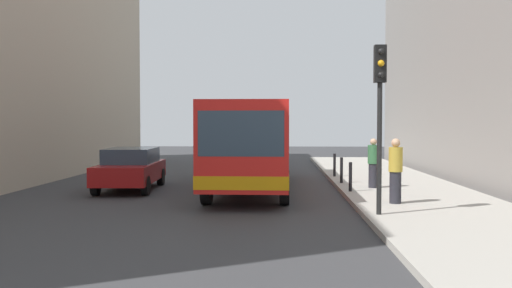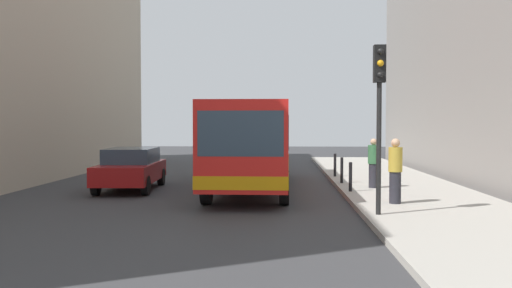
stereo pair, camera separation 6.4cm
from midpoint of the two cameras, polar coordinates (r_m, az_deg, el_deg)
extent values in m
plane|color=#38383A|center=(16.57, -1.45, -6.08)|extent=(80.00, 80.00, 0.00)
cube|color=#ADA89E|center=(17.06, 17.05, -5.68)|extent=(4.40, 40.00, 0.15)
cube|color=red|center=(19.96, -0.15, 0.37)|extent=(2.66, 11.04, 2.50)
cube|color=orange|center=(20.01, -0.15, -2.35)|extent=(2.69, 11.06, 0.36)
cube|color=#2D3D4C|center=(14.48, -1.48, 1.08)|extent=(2.26, 0.09, 1.20)
cube|color=#2D3D4C|center=(20.45, -0.07, 1.39)|extent=(2.66, 9.44, 1.00)
cylinder|color=black|center=(16.12, 3.02, -4.52)|extent=(0.29, 1.00, 1.00)
cylinder|color=black|center=(16.29, -4.98, -4.45)|extent=(0.29, 1.00, 1.00)
cylinder|color=black|center=(23.88, 3.13, -2.34)|extent=(0.29, 1.00, 1.00)
cylinder|color=black|center=(24.00, -2.28, -2.32)|extent=(0.29, 1.00, 1.00)
cube|color=maroon|center=(20.22, -12.61, -2.81)|extent=(2.00, 4.48, 0.64)
cube|color=#2D3D4C|center=(20.32, -12.53, -1.14)|extent=(1.71, 2.53, 0.52)
cylinder|color=black|center=(18.62, -11.13, -4.21)|extent=(0.25, 0.65, 0.64)
cylinder|color=black|center=(19.00, -16.00, -4.13)|extent=(0.25, 0.65, 0.64)
cylinder|color=black|center=(21.56, -9.60, -3.34)|extent=(0.25, 0.65, 0.64)
cylinder|color=black|center=(21.89, -13.85, -3.29)|extent=(0.25, 0.65, 0.64)
cube|color=navy|center=(30.17, -0.15, -1.13)|extent=(1.86, 4.43, 0.64)
cube|color=#2D3D4C|center=(30.29, -0.14, -0.02)|extent=(1.64, 2.49, 0.52)
cylinder|color=black|center=(28.66, 1.30, -1.95)|extent=(0.23, 0.64, 0.64)
cylinder|color=black|center=(28.76, -1.97, -1.93)|extent=(0.23, 0.64, 0.64)
cylinder|color=black|center=(31.65, 1.49, -1.56)|extent=(0.23, 0.64, 0.64)
cylinder|color=black|center=(31.74, -1.47, -1.55)|extent=(0.23, 0.64, 0.64)
cylinder|color=black|center=(13.79, 12.60, -0.48)|extent=(0.12, 0.12, 3.20)
cube|color=black|center=(13.85, 12.67, 8.02)|extent=(0.28, 0.24, 0.90)
sphere|color=black|center=(13.76, 12.78, 9.23)|extent=(0.16, 0.16, 0.16)
sphere|color=orange|center=(13.73, 12.77, 8.07)|extent=(0.16, 0.16, 0.16)
sphere|color=black|center=(13.70, 12.76, 6.91)|extent=(0.16, 0.16, 0.16)
cylinder|color=black|center=(18.37, 9.76, -3.33)|extent=(0.11, 0.11, 0.95)
cylinder|color=black|center=(20.89, 8.87, -2.67)|extent=(0.11, 0.11, 0.95)
cylinder|color=black|center=(23.42, 8.18, -2.14)|extent=(0.11, 0.11, 0.95)
cylinder|color=#26262D|center=(15.89, 14.18, -4.35)|extent=(0.32, 0.32, 0.88)
cylinder|color=gold|center=(15.82, 14.21, -1.55)|extent=(0.38, 0.38, 0.68)
sphere|color=tan|center=(15.80, 14.22, 0.12)|extent=(0.24, 0.24, 0.24)
cylinder|color=#26262D|center=(19.54, 12.03, -3.20)|extent=(0.32, 0.32, 0.83)
cylinder|color=#336B3F|center=(19.49, 12.05, -1.05)|extent=(0.38, 0.38, 0.64)
sphere|color=tan|center=(19.47, 12.06, 0.22)|extent=(0.23, 0.23, 0.23)
camera|label=1|loc=(0.03, -89.90, 0.00)|focal=39.04mm
camera|label=2|loc=(0.03, 90.10, 0.00)|focal=39.04mm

